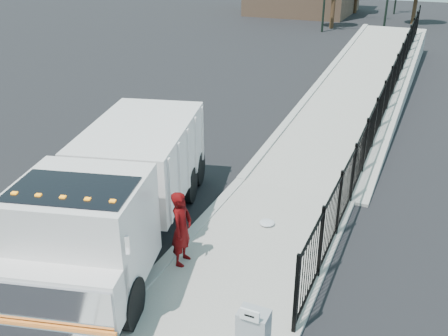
% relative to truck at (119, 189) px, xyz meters
% --- Properties ---
extents(ground, '(120.00, 120.00, 0.00)m').
position_rel_truck_xyz_m(ground, '(1.48, 0.53, -1.61)').
color(ground, black).
rests_on(ground, ground).
extents(sidewalk, '(3.55, 12.00, 0.12)m').
position_rel_truck_xyz_m(sidewalk, '(3.41, -1.47, -1.55)').
color(sidewalk, '#9E998E').
rests_on(sidewalk, ground).
extents(curb, '(0.30, 12.00, 0.16)m').
position_rel_truck_xyz_m(curb, '(1.48, -1.47, -1.53)').
color(curb, '#ADAAA3').
rests_on(curb, ground).
extents(ramp, '(3.95, 24.06, 3.19)m').
position_rel_truck_xyz_m(ramp, '(3.61, 16.53, -1.61)').
color(ramp, '#9E998E').
rests_on(ramp, ground).
extents(iron_fence, '(0.10, 28.00, 1.80)m').
position_rel_truck_xyz_m(iron_fence, '(5.03, 12.53, -0.71)').
color(iron_fence, black).
rests_on(iron_fence, ground).
extents(truck, '(4.66, 8.77, 2.87)m').
position_rel_truck_xyz_m(truck, '(0.00, 0.00, 0.00)').
color(truck, black).
rests_on(truck, ground).
extents(worker, '(0.49, 0.72, 1.90)m').
position_rel_truck_xyz_m(worker, '(1.88, -0.26, -0.54)').
color(worker, '#4D0405').
rests_on(worker, sidewalk).
extents(arrow_sign, '(0.35, 0.04, 0.22)m').
position_rel_truck_xyz_m(arrow_sign, '(4.58, -2.85, -0.13)').
color(arrow_sign, white).
rests_on(arrow_sign, utility_cabinet).
extents(debris, '(0.44, 0.44, 0.11)m').
position_rel_truck_xyz_m(debris, '(3.19, 2.21, -1.44)').
color(debris, silver).
rests_on(debris, sidewalk).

